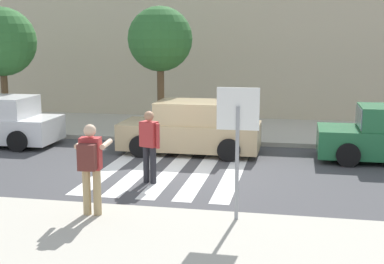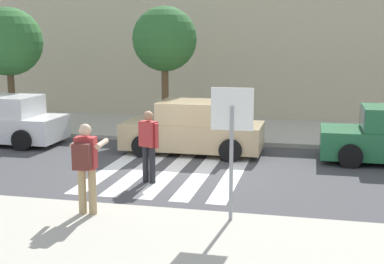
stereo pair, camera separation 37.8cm
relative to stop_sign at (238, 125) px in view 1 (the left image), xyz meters
name	(u,v)px [view 1 (the left image)]	position (x,y,z in m)	size (l,w,h in m)	color
ground_plane	(171,172)	(-2.10, 3.59, -1.90)	(120.00, 120.00, 0.00)	#424244
sidewalk_far	(209,129)	(-2.10, 9.59, -1.83)	(60.00, 4.80, 0.14)	#B2AD9E
building_facade_far	(226,44)	(-2.10, 13.99, 1.14)	(56.00, 4.00, 6.09)	beige
crosswalk_stripe_0	(114,167)	(-3.70, 3.79, -1.90)	(0.44, 5.20, 0.01)	silver
crosswalk_stripe_1	(143,168)	(-2.90, 3.79, -1.90)	(0.44, 5.20, 0.01)	silver
crosswalk_stripe_2	(172,170)	(-2.10, 3.79, -1.90)	(0.44, 5.20, 0.01)	silver
crosswalk_stripe_3	(203,171)	(-1.30, 3.79, -1.90)	(0.44, 5.20, 0.01)	silver
crosswalk_stripe_4	(233,173)	(-0.50, 3.79, -1.90)	(0.44, 5.20, 0.01)	silver
stop_sign	(238,125)	(0.00, 0.00, 0.00)	(0.76, 0.08, 2.42)	gray
photographer_with_backpack	(90,162)	(-2.68, -0.31, -0.73)	(0.63, 0.88, 1.72)	tan
pedestrian_crossing	(149,143)	(-2.35, 2.50, -0.93)	(0.55, 0.36, 1.72)	#232328
parked_car_tan	(191,129)	(-2.01, 5.89, -1.18)	(4.10, 1.92, 1.55)	tan
street_tree_west	(2,42)	(-9.13, 7.82, 1.30)	(2.39, 2.39, 4.28)	brown
street_tree_center	(160,40)	(-3.53, 8.18, 1.40)	(2.17, 2.17, 4.27)	brown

